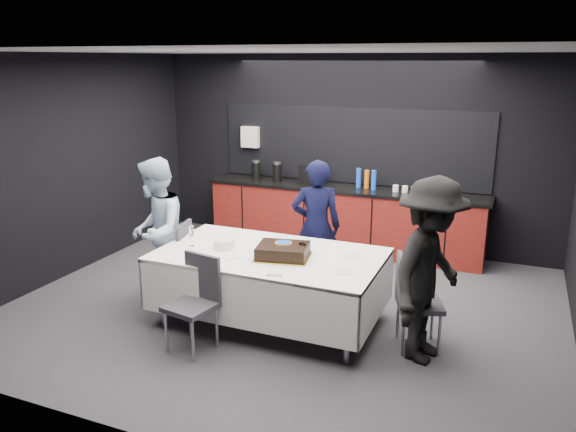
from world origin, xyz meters
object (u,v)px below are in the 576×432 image
(chair_left, at_px, (176,255))
(person_right, at_px, (430,271))
(party_table, at_px, (270,266))
(person_left, at_px, (157,231))
(plate_stack, at_px, (224,244))
(champagne_flute, at_px, (191,232))
(cake_assembly, at_px, (283,251))
(chair_right, at_px, (412,296))
(chair_near, at_px, (196,296))
(person_center, at_px, (316,227))

(chair_left, height_order, person_right, person_right)
(party_table, bearing_deg, person_right, -4.06)
(person_left, bearing_deg, party_table, 66.93)
(plate_stack, xyz_separation_m, champagne_flute, (-0.36, -0.07, 0.11))
(cake_assembly, distance_m, champagne_flute, 1.05)
(chair_right, distance_m, person_left, 2.92)
(chair_left, xyz_separation_m, chair_near, (0.82, -0.90, 0.00))
(plate_stack, height_order, champagne_flute, champagne_flute)
(plate_stack, bearing_deg, person_right, -1.88)
(chair_near, height_order, person_center, person_center)
(plate_stack, distance_m, person_left, 0.92)
(chair_left, bearing_deg, plate_stack, -14.07)
(party_table, relative_size, champagne_flute, 10.36)
(champagne_flute, relative_size, person_left, 0.13)
(person_center, relative_size, person_left, 0.96)
(chair_right, distance_m, person_right, 0.41)
(party_table, height_order, chair_left, chair_left)
(cake_assembly, height_order, person_center, person_center)
(champagne_flute, distance_m, chair_near, 0.87)
(cake_assembly, xyz_separation_m, person_center, (-0.02, 1.05, -0.04))
(chair_left, distance_m, person_right, 2.93)
(party_table, xyz_separation_m, chair_right, (1.48, 0.04, -0.11))
(cake_assembly, bearing_deg, champagne_flute, -177.45)
(champagne_flute, relative_size, chair_near, 0.24)
(champagne_flute, height_order, chair_near, champagne_flute)
(person_center, bearing_deg, chair_near, 48.56)
(person_right, bearing_deg, person_center, 67.66)
(chair_near, xyz_separation_m, person_center, (0.60, 1.74, 0.27))
(person_left, bearing_deg, champagne_flute, 53.44)
(plate_stack, bearing_deg, cake_assembly, -1.71)
(champagne_flute, bearing_deg, chair_near, -56.16)
(champagne_flute, bearing_deg, chair_left, 146.68)
(chair_near, relative_size, person_center, 0.57)
(cake_assembly, bearing_deg, person_center, 91.14)
(chair_left, xyz_separation_m, person_left, (-0.17, -0.10, 0.30))
(party_table, bearing_deg, champagne_flute, -172.53)
(champagne_flute, distance_m, chair_right, 2.38)
(plate_stack, height_order, person_left, person_left)
(champagne_flute, height_order, person_center, person_center)
(plate_stack, xyz_separation_m, person_right, (2.16, -0.07, 0.04))
(plate_stack, relative_size, chair_left, 0.24)
(person_right, bearing_deg, champagne_flute, 104.03)
(party_table, distance_m, person_center, 1.01)
(chair_right, bearing_deg, party_table, -178.54)
(cake_assembly, distance_m, chair_right, 1.34)
(cake_assembly, height_order, champagne_flute, champagne_flute)
(chair_right, xyz_separation_m, person_left, (-2.90, -0.00, 0.30))
(party_table, distance_m, person_right, 1.67)
(chair_right, height_order, person_left, person_left)
(champagne_flute, bearing_deg, cake_assembly, 2.55)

